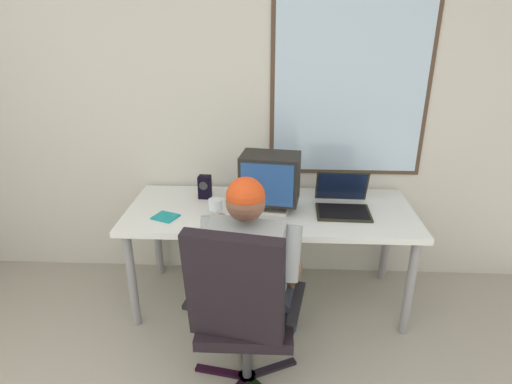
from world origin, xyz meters
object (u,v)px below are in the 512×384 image
person_seated (252,269)px  cd_case (165,217)px  desk (270,218)px  crt_monitor (270,179)px  laptop (342,200)px  desk_speaker (205,187)px  office_chair (241,307)px  wine_glass (215,205)px

person_seated → cd_case: size_ratio=6.63×
desk → crt_monitor: 0.28m
desk → person_seated: person_seated is taller
laptop → desk_speaker: size_ratio=2.21×
desk_speaker → cd_case: desk_speaker is taller
desk_speaker → desk: bearing=-19.8°
office_chair → crt_monitor: 0.91m
office_chair → wine_glass: (-0.21, 0.68, 0.23)m
cd_case → crt_monitor: bearing=13.6°
office_chair → person_seated: (0.04, 0.26, 0.05)m
laptop → cd_case: 1.14m
crt_monitor → desk_speaker: size_ratio=2.49×
laptop → cd_case: laptop is taller
office_chair → wine_glass: size_ratio=8.00×
office_chair → laptop: 1.07m
desk_speaker → cd_case: 0.39m
person_seated → desk: bearing=81.5°
desk → office_chair: office_chair is taller
desk → laptop: 0.49m
crt_monitor → person_seated: bearing=-98.2°
laptop → desk_speaker: laptop is taller
laptop → desk_speaker: bearing=171.1°
laptop → wine_glass: size_ratio=2.73×
person_seated → office_chair: bearing=-99.1°
crt_monitor → cd_case: 0.70m
wine_glass → crt_monitor: bearing=24.9°
desk → wine_glass: bearing=-154.2°
laptop → desk_speaker: (-0.92, 0.14, 0.02)m
wine_glass → person_seated: bearing=-59.0°
desk → office_chair: bearing=-98.7°
wine_glass → desk: bearing=25.8°
desk → desk_speaker: desk_speaker is taller
person_seated → desk_speaker: person_seated is taller
wine_glass → cd_case: (-0.32, -0.00, -0.08)m
desk → desk_speaker: (-0.46, 0.16, 0.15)m
desk → crt_monitor: (-0.00, -0.01, 0.28)m
wine_glass → laptop: bearing=12.8°
crt_monitor → wine_glass: (-0.33, -0.15, -0.12)m
person_seated → crt_monitor: bearing=81.8°
crt_monitor → laptop: (0.47, 0.03, -0.15)m
crt_monitor → wine_glass: bearing=-155.1°
laptop → cd_case: (-1.12, -0.19, -0.06)m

